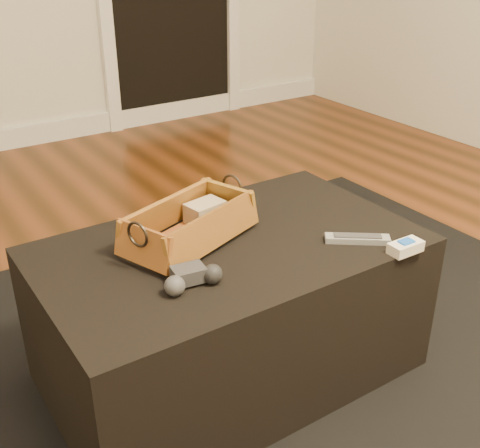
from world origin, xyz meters
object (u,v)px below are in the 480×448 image
silver_remote (357,239)px  cream_gadget (406,247)px  wicker_basket (190,226)px  game_controller (192,278)px  tv_remote (189,237)px  ottoman (230,310)px

silver_remote → cream_gadget: (0.06, -0.11, 0.01)m
wicker_basket → silver_remote: bearing=-34.0°
wicker_basket → silver_remote: wicker_basket is taller
game_controller → cream_gadget: (0.54, -0.16, -0.01)m
tv_remote → wicker_basket: size_ratio=0.48×
silver_remote → cream_gadget: size_ratio=1.73×
wicker_basket → cream_gadget: (0.43, -0.36, -0.03)m
tv_remote → silver_remote: 0.44m
silver_remote → cream_gadget: 0.13m
ottoman → tv_remote: size_ratio=5.10×
tv_remote → wicker_basket: (0.01, 0.02, 0.02)m
wicker_basket → game_controller: size_ratio=2.79×
wicker_basket → game_controller: wicker_basket is taller
cream_gadget → game_controller: bearing=163.4°
ottoman → wicker_basket: wicker_basket is taller
game_controller → ottoman: bearing=34.7°
ottoman → game_controller: 0.33m
silver_remote → tv_remote: bearing=149.0°
tv_remote → game_controller: 0.20m
ottoman → game_controller: game_controller is taller
wicker_basket → silver_remote: size_ratio=2.59×
ottoman → wicker_basket: (-0.08, 0.07, 0.25)m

